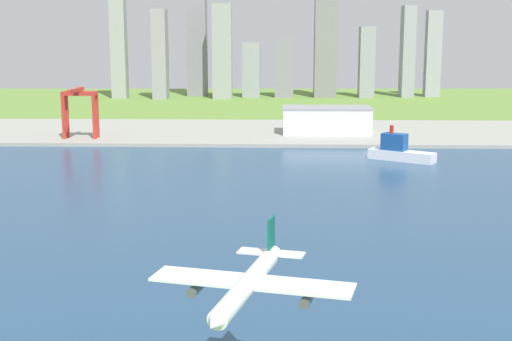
% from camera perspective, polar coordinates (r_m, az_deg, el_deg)
% --- Properties ---
extents(ground_plane, '(2400.00, 2400.00, 0.00)m').
position_cam_1_polar(ground_plane, '(359.69, 3.26, -1.19)').
color(ground_plane, olive).
extents(water_bay, '(840.00, 360.00, 0.15)m').
position_cam_1_polar(water_bay, '(301.24, 3.52, -3.54)').
color(water_bay, navy).
rests_on(water_bay, ground).
extents(industrial_pier, '(840.00, 140.00, 2.50)m').
position_cam_1_polar(industrial_pier, '(546.80, 2.81, 3.06)').
color(industrial_pier, '#97988C').
rests_on(industrial_pier, ground).
extents(airplane_landing, '(39.11, 41.36, 11.66)m').
position_cam_1_polar(airplane_landing, '(133.92, -0.55, -8.92)').
color(airplane_landing, white).
extents(ferry_boat, '(39.09, 29.65, 20.70)m').
position_cam_1_polar(ferry_boat, '(437.47, 11.29, 1.54)').
color(ferry_boat, white).
rests_on(ferry_boat, water_bay).
extents(port_crane_red, '(23.89, 34.01, 35.59)m').
position_cam_1_polar(port_crane_red, '(516.54, -13.85, 5.29)').
color(port_crane_red, '#B72D23').
rests_on(port_crane_red, industrial_pier).
extents(warehouse_main, '(65.16, 32.72, 19.52)m').
position_cam_1_polar(warehouse_main, '(532.86, 5.62, 4.01)').
color(warehouse_main, silver).
rests_on(warehouse_main, industrial_pier).
extents(distant_skyline, '(390.29, 66.33, 153.62)m').
position_cam_1_polar(distant_skyline, '(868.06, 1.26, 9.73)').
color(distant_skyline, '#959795').
rests_on(distant_skyline, ground).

